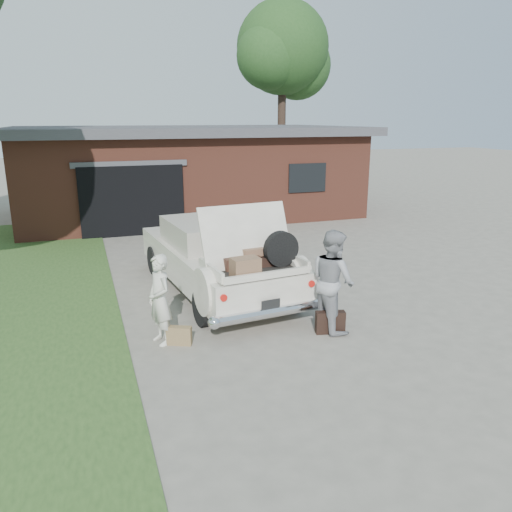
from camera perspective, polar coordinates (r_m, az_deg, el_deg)
name	(u,v)px	position (r m, az deg, el deg)	size (l,w,h in m)	color
ground	(267,322)	(9.21, 1.25, -7.55)	(90.00, 90.00, 0.00)	gray
house	(187,170)	(19.90, -7.88, 9.75)	(12.80, 7.80, 3.30)	brown
tree_right	(284,54)	(28.15, 3.19, 22.06)	(5.50, 4.78, 9.56)	#38281E
sedan	(216,256)	(10.66, -4.57, -0.02)	(2.54, 5.40, 2.09)	silver
woman_left	(160,300)	(8.28, -10.94, -4.94)	(0.55, 0.36, 1.51)	beige
woman_right	(333,280)	(8.73, 8.76, -2.78)	(0.87, 0.68, 1.79)	gray
suitcase_left	(179,336)	(8.38, -8.77, -8.99)	(0.41, 0.13, 0.32)	olive
suitcase_right	(330,322)	(8.80, 8.48, -7.50)	(0.51, 0.16, 0.39)	black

